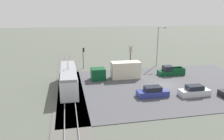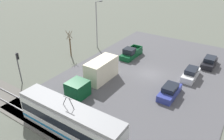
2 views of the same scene
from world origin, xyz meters
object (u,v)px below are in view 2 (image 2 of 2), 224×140
(sedan_car_1, at_px, (191,74))
(light_rail_tram, at_px, (70,120))
(pickup_truck, at_px, (131,53))
(street_lamp_near_crossing, at_px, (97,22))
(sedan_car_2, at_px, (170,91))
(sedan_car_0, at_px, (209,62))
(traffic_light_pole, at_px, (19,64))
(box_truck, at_px, (96,74))
(street_tree, at_px, (70,45))

(sedan_car_1, bearing_deg, light_rail_tram, 68.90)
(pickup_truck, height_order, street_lamp_near_crossing, street_lamp_near_crossing)
(sedan_car_2, bearing_deg, pickup_truck, -37.80)
(pickup_truck, height_order, sedan_car_0, pickup_truck)
(sedan_car_1, xyz_separation_m, traffic_light_pole, (20.16, 15.06, 2.37))
(box_truck, relative_size, sedan_car_0, 2.05)
(sedan_car_0, relative_size, traffic_light_pole, 0.96)
(sedan_car_0, bearing_deg, traffic_light_pole, 44.13)
(sedan_car_2, distance_m, street_lamp_near_crossing, 20.75)
(sedan_car_1, height_order, street_tree, street_tree)
(traffic_light_pole, bearing_deg, box_truck, -146.69)
(light_rail_tram, height_order, sedan_car_1, light_rail_tram)
(sedan_car_0, xyz_separation_m, sedan_car_1, (1.43, 5.88, 0.02))
(sedan_car_1, height_order, traffic_light_pole, traffic_light_pole)
(pickup_truck, relative_size, street_tree, 1.08)
(sedan_car_1, bearing_deg, sedan_car_2, 81.32)
(pickup_truck, xyz_separation_m, sedan_car_2, (-10.36, 8.04, -0.06))
(light_rail_tram, relative_size, street_tree, 2.55)
(traffic_light_pole, bearing_deg, sedan_car_1, -143.23)
(box_truck, xyz_separation_m, street_lamp_near_crossing, (8.26, -11.34, 3.65))
(sedan_car_1, bearing_deg, traffic_light_pole, 36.77)
(traffic_light_pole, bearing_deg, sedan_car_0, -135.87)
(box_truck, bearing_deg, street_tree, -27.63)
(street_lamp_near_crossing, bearing_deg, sedan_car_0, -170.12)
(box_truck, bearing_deg, sedan_car_2, -164.74)
(street_tree, bearing_deg, street_lamp_near_crossing, -104.26)
(street_tree, distance_m, street_lamp_near_crossing, 7.04)
(pickup_truck, relative_size, sedan_car_0, 1.15)
(box_truck, height_order, street_tree, street_tree)
(box_truck, xyz_separation_m, sedan_car_2, (-10.08, -2.75, -0.81))
(box_truck, relative_size, sedan_car_2, 1.99)
(light_rail_tram, relative_size, pickup_truck, 2.36)
(street_tree, height_order, street_lamp_near_crossing, street_lamp_near_crossing)
(sedan_car_2, xyz_separation_m, traffic_light_pole, (19.19, 8.74, 2.39))
(traffic_light_pole, bearing_deg, street_lamp_near_crossing, -92.79)
(box_truck, bearing_deg, pickup_truck, -88.53)
(box_truck, distance_m, sedan_car_1, 14.32)
(traffic_light_pole, distance_m, street_tree, 11.19)
(sedan_car_0, relative_size, sedan_car_2, 0.97)
(light_rail_tram, bearing_deg, box_truck, -67.80)
(light_rail_tram, bearing_deg, sedan_car_0, -109.36)
(sedan_car_0, height_order, sedan_car_1, sedan_car_1)
(light_rail_tram, xyz_separation_m, pickup_truck, (4.16, -20.30, -0.92))
(light_rail_tram, relative_size, street_lamp_near_crossing, 1.37)
(sedan_car_2, bearing_deg, traffic_light_pole, 24.48)
(box_truck, relative_size, traffic_light_pole, 1.97)
(sedan_car_0, distance_m, traffic_light_pole, 30.16)
(pickup_truck, relative_size, street_lamp_near_crossing, 0.58)
(pickup_truck, distance_m, sedan_car_0, 13.42)
(sedan_car_1, bearing_deg, box_truck, 39.40)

